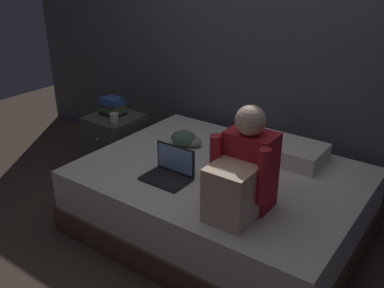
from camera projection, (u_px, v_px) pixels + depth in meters
ground_plane at (175, 238)px, 3.19m from camera, size 8.00×8.00×0.00m
wall_back at (262, 30)px, 3.53m from camera, size 5.60×0.10×2.70m
bed at (220, 200)px, 3.21m from camera, size 2.00×1.50×0.50m
nightstand at (116, 144)px, 4.05m from camera, size 0.44×0.46×0.56m
person_sitting at (243, 173)px, 2.53m from camera, size 0.39×0.44×0.66m
laptop at (170, 171)px, 2.98m from camera, size 0.32×0.23×0.22m
pillow at (287, 151)px, 3.25m from camera, size 0.56×0.36×0.13m
book_stack at (113, 106)px, 3.94m from camera, size 0.23×0.16×0.16m
mug at (114, 118)px, 3.76m from camera, size 0.08×0.08×0.09m
clothes_pile at (186, 139)px, 3.48m from camera, size 0.26×0.18×0.12m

